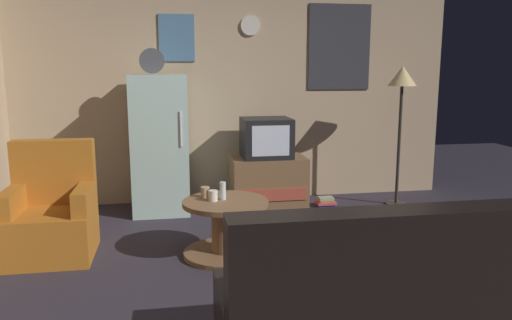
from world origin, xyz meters
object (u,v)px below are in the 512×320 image
at_px(tv_stand, 268,182).
at_px(mug_ceramic_white, 213,196).
at_px(book_stack, 326,202).
at_px(mug_ceramic_tan, 205,192).
at_px(coffee_table, 226,228).
at_px(standing_lamp, 402,87).
at_px(couch, 380,308).
at_px(fridge, 160,144).
at_px(armchair, 52,216).
at_px(wine_glass, 223,191).
at_px(crt_tv, 266,138).

height_order(tv_stand, mug_ceramic_white, tv_stand).
bearing_deg(tv_stand, book_stack, -8.38).
bearing_deg(mug_ceramic_tan, coffee_table, -41.11).
relative_size(standing_lamp, couch, 0.94).
distance_m(fridge, standing_lamp, 2.76).
bearing_deg(book_stack, tv_stand, 171.62).
height_order(fridge, coffee_table, fridge).
distance_m(coffee_table, mug_ceramic_tan, 0.35).
relative_size(standing_lamp, coffee_table, 2.21).
xyz_separation_m(mug_ceramic_tan, book_stack, (1.47, 1.20, -0.47)).
bearing_deg(fridge, armchair, -127.20).
relative_size(armchair, couch, 0.56).
bearing_deg(mug_ceramic_tan, standing_lamp, 26.27).
distance_m(couch, book_stack, 3.14).
height_order(coffee_table, book_stack, coffee_table).
height_order(standing_lamp, coffee_table, standing_lamp).
bearing_deg(couch, tv_stand, 89.72).
distance_m(mug_ceramic_white, couch, 1.88).
bearing_deg(fridge, wine_glass, -69.39).
relative_size(tv_stand, mug_ceramic_tan, 9.33).
relative_size(standing_lamp, book_stack, 7.29).
bearing_deg(mug_ceramic_white, standing_lamp, 29.50).
height_order(mug_ceramic_tan, armchair, armchair).
xyz_separation_m(mug_ceramic_white, book_stack, (1.41, 1.34, -0.47)).
relative_size(wine_glass, couch, 0.09).
bearing_deg(standing_lamp, armchair, -164.38).
relative_size(crt_tv, armchair, 0.56).
height_order(crt_tv, wine_glass, crt_tv).
bearing_deg(mug_ceramic_white, armchair, 168.73).
height_order(crt_tv, mug_ceramic_white, crt_tv).
bearing_deg(crt_tv, wine_glass, -114.69).
relative_size(fridge, couch, 1.04).
distance_m(coffee_table, mug_ceramic_white, 0.30).
bearing_deg(mug_ceramic_tan, wine_glass, -35.81).
xyz_separation_m(fridge, crt_tv, (1.17, -0.01, 0.04)).
relative_size(coffee_table, mug_ceramic_white, 8.00).
bearing_deg(book_stack, couch, -102.44).
relative_size(standing_lamp, armchair, 1.66).
bearing_deg(fridge, crt_tv, -0.56).
xyz_separation_m(standing_lamp, couch, (-1.51, -2.99, -1.05)).
xyz_separation_m(armchair, book_stack, (2.75, 1.07, -0.29)).
bearing_deg(book_stack, wine_glass, -135.46).
xyz_separation_m(coffee_table, couch, (0.63, -1.71, 0.07)).
bearing_deg(coffee_table, mug_ceramic_white, 178.05).
height_order(coffee_table, mug_ceramic_tan, mug_ceramic_tan).
distance_m(standing_lamp, book_stack, 1.55).
height_order(tv_stand, crt_tv, crt_tv).
xyz_separation_m(tv_stand, standing_lamp, (1.49, -0.17, 1.07)).
bearing_deg(coffee_table, book_stack, 45.71).
relative_size(crt_tv, couch, 0.32).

